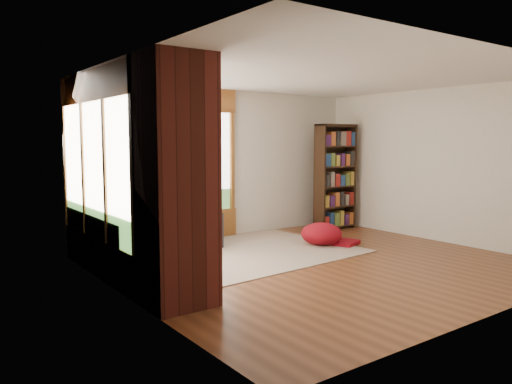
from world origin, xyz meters
TOP-DOWN VIEW (x-y plane):
  - floor at (0.00, 0.00)m, footprint 5.50×5.50m
  - ceiling at (0.00, 0.00)m, footprint 5.50×5.50m
  - wall_back at (0.00, 2.50)m, footprint 5.50×0.04m
  - wall_front at (0.00, -2.50)m, footprint 5.50×0.04m
  - wall_left at (-2.75, 0.00)m, footprint 0.04×5.00m
  - wall_right at (2.75, 0.00)m, footprint 0.04×5.00m
  - windows_back at (-1.20, 2.47)m, footprint 2.82×0.10m
  - windows_left at (-2.72, 1.20)m, footprint 0.10×2.62m
  - roller_blind at (-2.69, 2.03)m, footprint 0.03×0.72m
  - brick_chimney at (-2.40, -0.35)m, footprint 0.70×0.70m
  - sectional_sofa at (-1.95, 1.70)m, footprint 2.20×2.20m
  - area_rug at (-0.58, 1.28)m, footprint 3.70×2.93m
  - bookshelf at (2.14, 1.87)m, footprint 0.87×0.29m
  - pouf at (0.91, 0.94)m, footprint 0.90×0.90m
  - dog_tan at (-1.60, 1.97)m, footprint 0.89×0.61m
  - dog_brindle at (-2.23, 1.34)m, footprint 0.54×0.81m
  - throw_pillows at (-1.92, 1.85)m, footprint 1.98×1.68m

SIDE VIEW (x-z plane):
  - floor at x=0.00m, z-range 0.00..0.00m
  - area_rug at x=-0.58m, z-range 0.00..0.01m
  - pouf at x=0.91m, z-range 0.01..0.38m
  - sectional_sofa at x=-1.95m, z-range -0.10..0.70m
  - dog_brindle at x=-2.23m, z-range 0.54..0.96m
  - throw_pillows at x=-1.92m, z-range 0.53..0.98m
  - dog_tan at x=-1.60m, z-range 0.54..1.00m
  - bookshelf at x=2.14m, z-range 0.00..2.03m
  - wall_back at x=0.00m, z-range 0.00..2.60m
  - wall_front at x=0.00m, z-range 0.00..2.60m
  - wall_left at x=-2.75m, z-range 0.00..2.60m
  - wall_right at x=2.75m, z-range 0.00..2.60m
  - brick_chimney at x=-2.40m, z-range 0.00..2.60m
  - windows_back at x=-1.20m, z-range 0.40..2.30m
  - windows_left at x=-2.72m, z-range 0.40..2.30m
  - roller_blind at x=-2.69m, z-range 1.30..2.20m
  - ceiling at x=0.00m, z-range 2.60..2.60m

